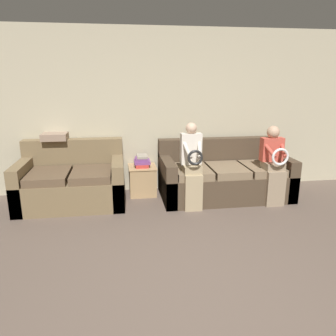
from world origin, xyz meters
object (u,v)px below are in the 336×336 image
object	(u,v)px
throw_pillow	(55,136)
child_left_seated	(192,163)
child_right_seated	(274,162)
book_stack	(142,161)
couch_main	(224,177)
couch_side	(73,182)
side_shelf	(143,180)

from	to	relation	value
throw_pillow	child_left_seated	bearing A→B (deg)	-21.96
child_right_seated	book_stack	world-z (taller)	child_right_seated
throw_pillow	couch_main	bearing A→B (deg)	-8.52
child_left_seated	couch_side	bearing A→B (deg)	165.54
couch_side	side_shelf	size ratio (longest dim) A/B	3.27
child_left_seated	throw_pillow	bearing A→B (deg)	158.04
child_left_seated	side_shelf	size ratio (longest dim) A/B	2.63
couch_side	child_right_seated	world-z (taller)	child_right_seated
couch_main	book_stack	distance (m)	1.30
couch_main	child_left_seated	xyz separation A→B (m)	(-0.60, -0.40, 0.35)
throw_pillow	couch_side	bearing A→B (deg)	-53.93
child_left_seated	book_stack	world-z (taller)	child_left_seated
book_stack	child_left_seated	bearing A→B (deg)	-45.43
child_right_seated	couch_side	bearing A→B (deg)	171.31
child_left_seated	child_right_seated	distance (m)	1.20
couch_main	side_shelf	bearing A→B (deg)	168.34
couch_main	child_right_seated	xyz separation A→B (m)	(0.60, -0.41, 0.32)
child_left_seated	child_right_seated	size ratio (longest dim) A/B	1.06
child_left_seated	child_right_seated	xyz separation A→B (m)	(1.20, -0.01, -0.03)
book_stack	couch_main	bearing A→B (deg)	-11.71
child_right_seated	side_shelf	world-z (taller)	child_right_seated
child_left_seated	throw_pillow	size ratio (longest dim) A/B	3.28
side_shelf	couch_side	bearing A→B (deg)	-167.89
child_left_seated	book_stack	xyz separation A→B (m)	(-0.65, 0.66, -0.12)
side_shelf	throw_pillow	world-z (taller)	throw_pillow
child_right_seated	throw_pillow	bearing A→B (deg)	165.91
child_right_seated	throw_pillow	xyz separation A→B (m)	(-3.14, 0.79, 0.32)
child_left_seated	side_shelf	xyz separation A→B (m)	(-0.65, 0.66, -0.42)
couch_side	throw_pillow	xyz separation A→B (m)	(-0.25, 0.35, 0.63)
side_shelf	book_stack	distance (m)	0.30
book_stack	throw_pillow	bearing A→B (deg)	174.63
couch_side	child_left_seated	bearing A→B (deg)	-14.46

